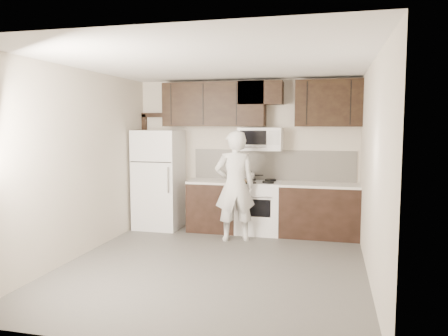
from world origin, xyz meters
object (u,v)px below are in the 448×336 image
at_px(microwave, 260,139).
at_px(refrigerator, 159,179).
at_px(person, 235,186).
at_px(stove, 259,207).

relative_size(microwave, refrigerator, 0.42).
distance_m(refrigerator, person, 1.63).
bearing_deg(stove, person, -117.99).
height_order(stove, person, person).
height_order(microwave, person, microwave).
bearing_deg(microwave, person, -113.78).
xyz_separation_m(stove, person, (-0.31, -0.57, 0.44)).
relative_size(stove, microwave, 1.24).
bearing_deg(refrigerator, person, -18.79).
xyz_separation_m(refrigerator, person, (1.54, -0.53, 0.01)).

